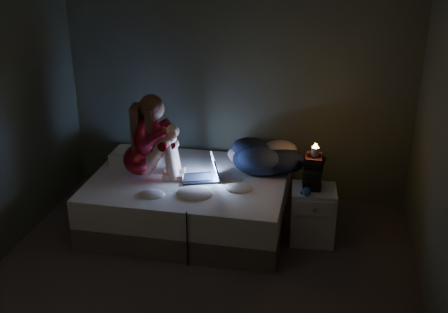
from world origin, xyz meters
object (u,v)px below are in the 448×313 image
(woman, at_px, (139,136))
(phone, at_px, (305,190))
(nightstand, at_px, (313,215))
(bed, at_px, (190,201))
(laptop, at_px, (200,167))
(candle, at_px, (315,150))

(woman, height_order, phone, woman)
(nightstand, bearing_deg, phone, -148.58)
(nightstand, relative_size, phone, 3.81)
(woman, relative_size, phone, 5.86)
(bed, bearing_deg, phone, -6.08)
(woman, bearing_deg, laptop, -4.47)
(candle, bearing_deg, woman, -179.20)
(bed, xyz_separation_m, laptop, (0.11, -0.02, 0.38))
(candle, height_order, phone, candle)
(laptop, distance_m, nightstand, 1.14)
(bed, relative_size, laptop, 5.24)
(candle, relative_size, phone, 0.57)
(bed, distance_m, woman, 0.81)
(bed, xyz_separation_m, phone, (1.12, -0.12, 0.28))
(woman, xyz_separation_m, laptop, (0.57, 0.03, -0.29))
(laptop, bearing_deg, phone, -25.52)
(candle, bearing_deg, phone, -126.38)
(laptop, bearing_deg, bed, 149.17)
(woman, bearing_deg, candle, -7.15)
(laptop, bearing_deg, candle, -20.63)
(bed, distance_m, nightstand, 1.20)
(woman, relative_size, candle, 10.26)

